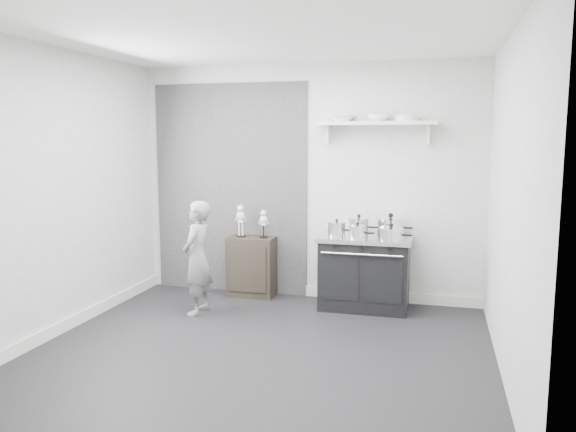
% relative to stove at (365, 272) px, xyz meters
% --- Properties ---
extents(ground, '(4.00, 4.00, 0.00)m').
position_rel_stove_xyz_m(ground, '(-0.73, -1.48, -0.40)').
color(ground, black).
rests_on(ground, ground).
extents(room_shell, '(4.02, 3.62, 2.71)m').
position_rel_stove_xyz_m(room_shell, '(-0.81, -1.33, 1.23)').
color(room_shell, '#AFAFAD').
rests_on(room_shell, ground).
extents(wall_shelf, '(1.30, 0.26, 0.24)m').
position_rel_stove_xyz_m(wall_shelf, '(0.07, 0.20, 1.60)').
color(wall_shelf, silver).
rests_on(wall_shelf, room_shell).
extents(stove, '(1.00, 0.63, 0.80)m').
position_rel_stove_xyz_m(stove, '(0.00, 0.00, 0.00)').
color(stove, black).
rests_on(stove, ground).
extents(side_cabinet, '(0.54, 0.32, 0.71)m').
position_rel_stove_xyz_m(side_cabinet, '(-1.35, 0.13, -0.05)').
color(side_cabinet, black).
rests_on(side_cabinet, ground).
extents(child, '(0.29, 0.44, 1.21)m').
position_rel_stove_xyz_m(child, '(-1.69, -0.65, 0.20)').
color(child, slate).
rests_on(child, ground).
extents(pot_front_left, '(0.28, 0.19, 0.19)m').
position_rel_stove_xyz_m(pot_front_left, '(-0.30, -0.08, 0.48)').
color(pot_front_left, silver).
rests_on(pot_front_left, stove).
extents(pot_back_left, '(0.31, 0.23, 0.23)m').
position_rel_stove_xyz_m(pot_back_left, '(-0.09, 0.10, 0.49)').
color(pot_back_left, silver).
rests_on(pot_back_left, stove).
extents(pot_back_right, '(0.40, 0.31, 0.25)m').
position_rel_stove_xyz_m(pot_back_right, '(0.26, 0.13, 0.50)').
color(pot_back_right, silver).
rests_on(pot_back_right, stove).
extents(pot_front_right, '(0.34, 0.26, 0.18)m').
position_rel_stove_xyz_m(pot_front_right, '(0.29, -0.19, 0.47)').
color(pot_front_right, silver).
rests_on(pot_front_right, stove).
extents(pot_front_center, '(0.27, 0.18, 0.17)m').
position_rel_stove_xyz_m(pot_front_center, '(-0.06, -0.16, 0.47)').
color(pot_front_center, silver).
rests_on(pot_front_center, stove).
extents(skeleton_full, '(0.12, 0.08, 0.44)m').
position_rel_stove_xyz_m(skeleton_full, '(-1.48, 0.13, 0.52)').
color(skeleton_full, beige).
rests_on(skeleton_full, side_cabinet).
extents(skeleton_torso, '(0.10, 0.07, 0.37)m').
position_rel_stove_xyz_m(skeleton_torso, '(-1.20, 0.13, 0.49)').
color(skeleton_torso, beige).
rests_on(skeleton_torso, side_cabinet).
extents(bowl_large, '(0.29, 0.29, 0.07)m').
position_rel_stove_xyz_m(bowl_large, '(-0.31, 0.19, 1.67)').
color(bowl_large, white).
rests_on(bowl_large, wall_shelf).
extents(bowl_small, '(0.24, 0.24, 0.07)m').
position_rel_stove_xyz_m(bowl_small, '(0.09, 0.19, 1.67)').
color(bowl_small, white).
rests_on(bowl_small, wall_shelf).
extents(plate_stack, '(0.25, 0.25, 0.06)m').
position_rel_stove_xyz_m(plate_stack, '(0.40, 0.19, 1.67)').
color(plate_stack, silver).
rests_on(plate_stack, wall_shelf).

